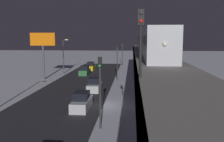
{
  "coord_description": "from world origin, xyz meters",
  "views": [
    {
      "loc": [
        -3.59,
        28.49,
        8.09
      ],
      "look_at": [
        -0.13,
        -13.9,
        2.25
      ],
      "focal_mm": 39.67,
      "sensor_mm": 36.0,
      "label": 1
    }
  ],
  "objects_px": {
    "subway_train": "(150,41)",
    "sedan_yellow": "(91,67)",
    "traffic_light_near": "(100,82)",
    "traffic_light_far": "(122,51)",
    "sedan_silver": "(94,85)",
    "sedan_silver_2": "(82,102)",
    "sedan_green": "(85,71)",
    "traffic_light_mid": "(117,58)",
    "commercial_billboard": "(43,44)",
    "rail_signal": "(141,32)"
  },
  "relations": [
    {
      "from": "sedan_silver",
      "to": "commercial_billboard",
      "type": "xyz_separation_m",
      "value": [
        11.24,
        -9.26,
        6.03
      ]
    },
    {
      "from": "sedan_silver",
      "to": "traffic_light_near",
      "type": "xyz_separation_m",
      "value": [
        -2.9,
        15.62,
        3.4
      ]
    },
    {
      "from": "sedan_silver_2",
      "to": "traffic_light_mid",
      "type": "relative_size",
      "value": 0.72
    },
    {
      "from": "commercial_billboard",
      "to": "sedan_silver",
      "type": "bearing_deg",
      "value": 140.52
    },
    {
      "from": "sedan_silver_2",
      "to": "commercial_billboard",
      "type": "relative_size",
      "value": 0.52
    },
    {
      "from": "traffic_light_far",
      "to": "traffic_light_near",
      "type": "bearing_deg",
      "value": 90.0
    },
    {
      "from": "sedan_green",
      "to": "commercial_billboard",
      "type": "height_order",
      "value": "commercial_billboard"
    },
    {
      "from": "traffic_light_mid",
      "to": "commercial_billboard",
      "type": "height_order",
      "value": "commercial_billboard"
    },
    {
      "from": "sedan_silver",
      "to": "sedan_silver_2",
      "type": "xyz_separation_m",
      "value": [
        0.0,
        9.67,
        0.0
      ]
    },
    {
      "from": "subway_train",
      "to": "traffic_light_near",
      "type": "bearing_deg",
      "value": 73.26
    },
    {
      "from": "sedan_green",
      "to": "traffic_light_near",
      "type": "height_order",
      "value": "traffic_light_near"
    },
    {
      "from": "sedan_silver_2",
      "to": "sedan_yellow",
      "type": "bearing_deg",
      "value": 97.81
    },
    {
      "from": "subway_train",
      "to": "sedan_silver",
      "type": "relative_size",
      "value": 8.43
    },
    {
      "from": "rail_signal",
      "to": "traffic_light_near",
      "type": "distance_m",
      "value": 8.27
    },
    {
      "from": "subway_train",
      "to": "sedan_yellow",
      "type": "relative_size",
      "value": 8.06
    },
    {
      "from": "sedan_silver_2",
      "to": "traffic_light_mid",
      "type": "xyz_separation_m",
      "value": [
        -2.9,
        -18.94,
        3.4
      ]
    },
    {
      "from": "traffic_light_near",
      "to": "commercial_billboard",
      "type": "xyz_separation_m",
      "value": [
        14.14,
        -24.88,
        2.63
      ]
    },
    {
      "from": "subway_train",
      "to": "traffic_light_near",
      "type": "distance_m",
      "value": 19.13
    },
    {
      "from": "subway_train",
      "to": "traffic_light_mid",
      "type": "height_order",
      "value": "subway_train"
    },
    {
      "from": "sedan_silver",
      "to": "subway_train",
      "type": "bearing_deg",
      "value": 16.29
    },
    {
      "from": "traffic_light_far",
      "to": "commercial_billboard",
      "type": "bearing_deg",
      "value": 60.4
    },
    {
      "from": "sedan_yellow",
      "to": "commercial_billboard",
      "type": "bearing_deg",
      "value": 65.55
    },
    {
      "from": "traffic_light_near",
      "to": "sedan_green",
      "type": "bearing_deg",
      "value": -76.64
    },
    {
      "from": "sedan_green",
      "to": "traffic_light_near",
      "type": "xyz_separation_m",
      "value": [
        -7.5,
        31.59,
        3.41
      ]
    },
    {
      "from": "subway_train",
      "to": "sedan_silver_2",
      "type": "xyz_separation_m",
      "value": [
        8.33,
        12.11,
        -6.66
      ]
    },
    {
      "from": "subway_train",
      "to": "traffic_light_mid",
      "type": "relative_size",
      "value": 5.76
    },
    {
      "from": "rail_signal",
      "to": "commercial_billboard",
      "type": "distance_m",
      "value": 35.76
    },
    {
      "from": "sedan_silver",
      "to": "traffic_light_far",
      "type": "xyz_separation_m",
      "value": [
        -2.9,
        -34.15,
        3.4
      ]
    },
    {
      "from": "traffic_light_near",
      "to": "traffic_light_mid",
      "type": "bearing_deg",
      "value": -90.0
    },
    {
      "from": "subway_train",
      "to": "commercial_billboard",
      "type": "relative_size",
      "value": 4.14
    },
    {
      "from": "rail_signal",
      "to": "commercial_billboard",
      "type": "relative_size",
      "value": 0.45
    },
    {
      "from": "traffic_light_mid",
      "to": "commercial_billboard",
      "type": "distance_m",
      "value": 14.38
    },
    {
      "from": "traffic_light_near",
      "to": "traffic_light_far",
      "type": "xyz_separation_m",
      "value": [
        0.0,
        -49.77,
        0.0
      ]
    },
    {
      "from": "subway_train",
      "to": "traffic_light_far",
      "type": "relative_size",
      "value": 5.76
    },
    {
      "from": "rail_signal",
      "to": "sedan_silver_2",
      "type": "relative_size",
      "value": 0.86
    },
    {
      "from": "subway_train",
      "to": "rail_signal",
      "type": "relative_size",
      "value": 9.22
    },
    {
      "from": "sedan_green",
      "to": "sedan_silver_2",
      "type": "bearing_deg",
      "value": 100.17
    },
    {
      "from": "sedan_silver_2",
      "to": "traffic_light_far",
      "type": "relative_size",
      "value": 0.72
    },
    {
      "from": "traffic_light_far",
      "to": "commercial_billboard",
      "type": "xyz_separation_m",
      "value": [
        14.14,
        24.89,
        2.63
      ]
    },
    {
      "from": "sedan_yellow",
      "to": "traffic_light_far",
      "type": "bearing_deg",
      "value": -126.09
    },
    {
      "from": "sedan_green",
      "to": "sedan_silver",
      "type": "bearing_deg",
      "value": 106.07
    },
    {
      "from": "sedan_silver_2",
      "to": "commercial_billboard",
      "type": "height_order",
      "value": "commercial_billboard"
    },
    {
      "from": "subway_train",
      "to": "commercial_billboard",
      "type": "height_order",
      "value": "subway_train"
    },
    {
      "from": "sedan_yellow",
      "to": "traffic_light_mid",
      "type": "xyz_separation_m",
      "value": [
        -7.5,
        14.59,
        3.4
      ]
    },
    {
      "from": "sedan_green",
      "to": "traffic_light_near",
      "type": "bearing_deg",
      "value": 103.36
    },
    {
      "from": "sedan_green",
      "to": "traffic_light_far",
      "type": "xyz_separation_m",
      "value": [
        -7.5,
        -18.18,
        3.41
      ]
    },
    {
      "from": "sedan_green",
      "to": "sedan_silver",
      "type": "relative_size",
      "value": 1.06
    },
    {
      "from": "traffic_light_near",
      "to": "traffic_light_mid",
      "type": "xyz_separation_m",
      "value": [
        0.0,
        -24.88,
        0.0
      ]
    },
    {
      "from": "sedan_silver_2",
      "to": "traffic_light_mid",
      "type": "bearing_deg",
      "value": 81.29
    },
    {
      "from": "rail_signal",
      "to": "commercial_billboard",
      "type": "height_order",
      "value": "rail_signal"
    }
  ]
}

